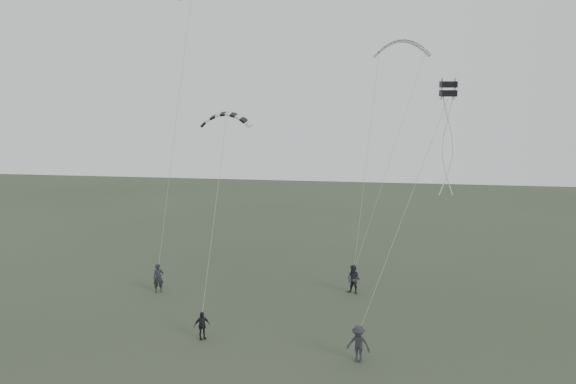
% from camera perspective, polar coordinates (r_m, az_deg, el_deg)
% --- Properties ---
extents(ground, '(140.00, 140.00, 0.00)m').
position_cam_1_polar(ground, '(31.55, -4.16, -14.03)').
color(ground, '#32402B').
rests_on(ground, ground).
extents(flyer_left, '(0.83, 0.75, 1.90)m').
position_cam_1_polar(flyer_left, '(38.77, -13.03, -8.51)').
color(flyer_left, black).
rests_on(flyer_left, ground).
extents(flyer_right, '(1.15, 1.05, 1.92)m').
position_cam_1_polar(flyer_right, '(37.70, 6.68, -8.82)').
color(flyer_right, '#27272C').
rests_on(flyer_right, ground).
extents(flyer_center, '(0.91, 0.83, 1.49)m').
position_cam_1_polar(flyer_center, '(30.69, -8.74, -13.25)').
color(flyer_center, black).
rests_on(flyer_center, ground).
extents(flyer_far, '(1.28, 0.91, 1.79)m').
position_cam_1_polar(flyer_far, '(27.94, 7.16, -15.06)').
color(flyer_far, '#25262A').
rests_on(flyer_far, ground).
extents(kite_pale_large, '(4.26, 1.56, 1.81)m').
position_cam_1_polar(kite_pale_large, '(43.36, 11.49, 14.75)').
color(kite_pale_large, '#9DA0A2').
rests_on(kite_pale_large, flyer_right).
extents(kite_striped, '(3.35, 1.38, 1.40)m').
position_cam_1_polar(kite_striped, '(36.26, -6.32, 7.89)').
color(kite_striped, black).
rests_on(kite_striped, flyer_center).
extents(kite_box, '(0.87, 0.91, 0.80)m').
position_cam_1_polar(kite_box, '(30.02, 15.97, 10.04)').
color(kite_box, black).
rests_on(kite_box, flyer_far).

